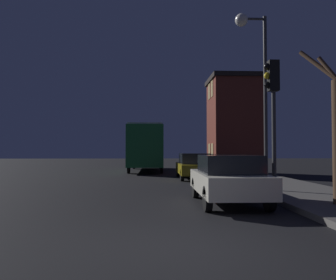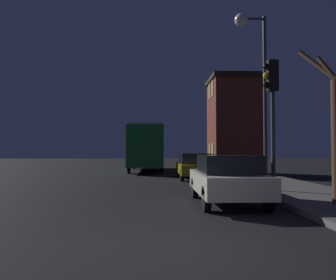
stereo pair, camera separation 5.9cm
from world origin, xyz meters
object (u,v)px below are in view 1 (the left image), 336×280
Objects in this scene: bus at (146,145)px; car_near_lane at (228,178)px; streetlamp at (254,62)px; car_mid_lane at (194,165)px; traffic_light at (273,101)px.

bus reaches higher than car_near_lane.
streetlamp is 1.47× the size of car_mid_lane.
bus is (-4.42, 14.07, -2.91)m from streetlamp.
car_near_lane is at bearing 152.80° from traffic_light.
streetlamp reaches higher than traffic_light.
traffic_light is 0.94× the size of car_mid_lane.
bus is 8.06m from car_mid_lane.
streetlamp reaches higher than car_near_lane.
car_mid_lane is (-1.18, 9.46, -2.31)m from traffic_light.
streetlamp is at bearing -77.31° from car_mid_lane.
car_near_lane is at bearing -124.88° from streetlamp.
car_mid_lane is at bearing 97.08° from traffic_light.
car_near_lane is (-1.19, 0.61, -2.28)m from traffic_light.
streetlamp is 1.68× the size of car_near_lane.
traffic_light reaches higher than car_near_lane.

